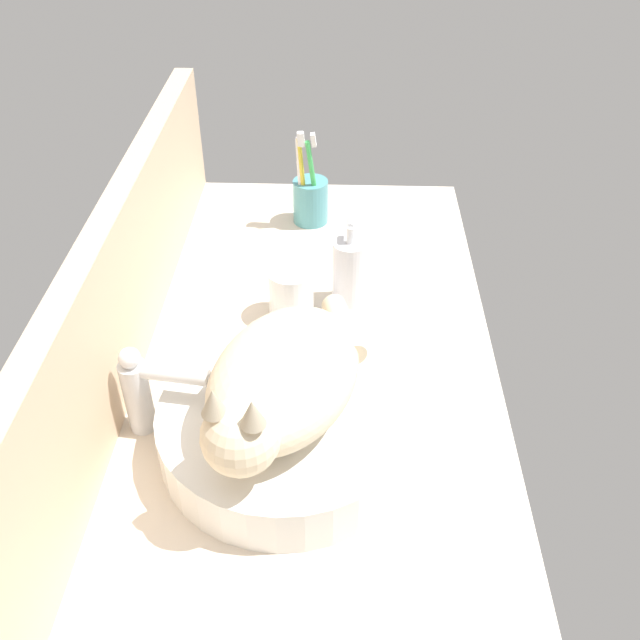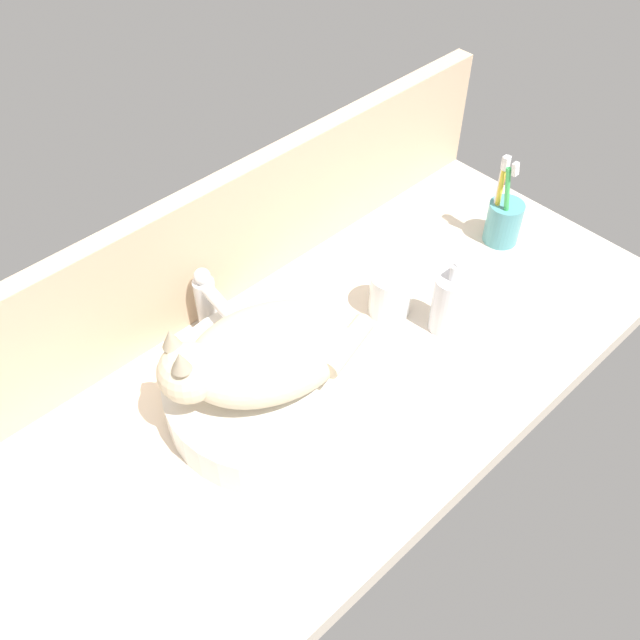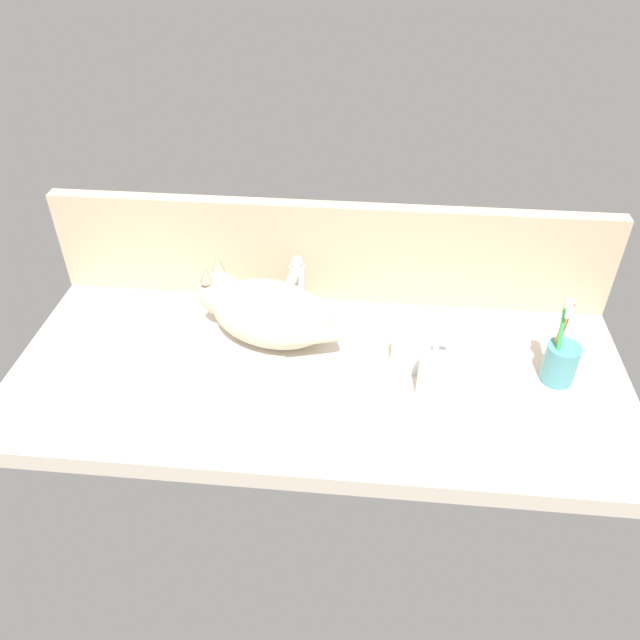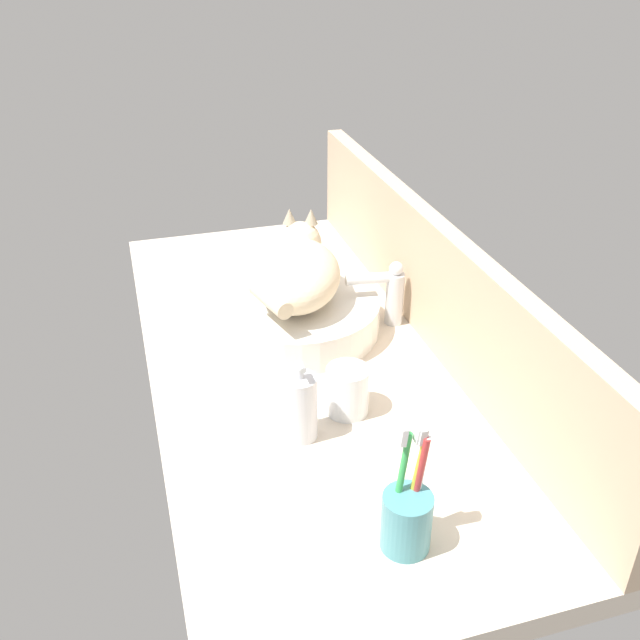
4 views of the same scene
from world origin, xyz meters
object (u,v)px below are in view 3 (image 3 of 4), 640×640
Objects in this scene: sink_basin at (273,347)px; faucet at (296,283)px; water_glass at (409,351)px; cat at (265,311)px; toothbrush_cup at (560,360)px; soap_dispenser at (432,375)px.

sink_basin is 2.41× the size of faucet.
water_glass is at bearing -33.91° from faucet.
cat is 3.60× the size of water_glass.
cat is 19.16cm from faucet.
faucet is 0.73× the size of toothbrush_cup.
sink_basin is 19.00cm from faucet.
sink_basin is 33.13cm from soap_dispenser.
faucet reaches higher than sink_basin.
cat is 2.08× the size of soap_dispenser.
toothbrush_cup is 29.74cm from water_glass.
faucet is at bearing 138.32° from soap_dispenser.
cat reaches higher than faucet.
cat is 2.22× the size of faucet.
sink_basin is at bearing -97.85° from faucet.
toothbrush_cup is at bearing -3.11° from water_glass.
cat is at bearing -178.19° from water_glass.
faucet is (2.54, 18.41, 3.95)cm from sink_basin.
sink_basin is 28.03cm from water_glass.
soap_dispenser is 10.27cm from water_glass.
faucet is 58.25cm from toothbrush_cup.
cat reaches higher than water_glass.
faucet is at bearing 82.15° from sink_basin.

